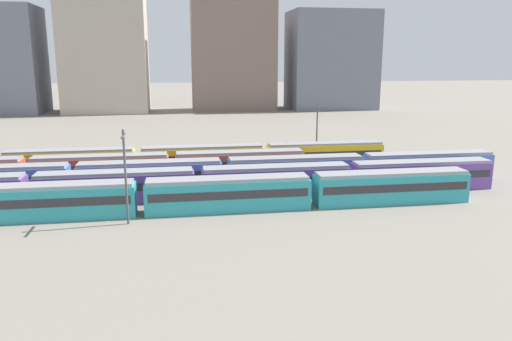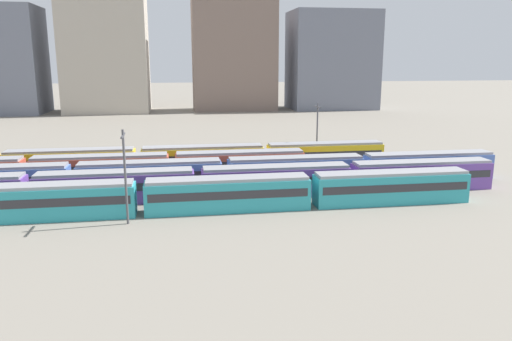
{
  "view_description": "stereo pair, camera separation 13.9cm",
  "coord_description": "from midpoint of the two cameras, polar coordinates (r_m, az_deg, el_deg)",
  "views": [
    {
      "loc": [
        24.29,
        -52.47,
        16.32
      ],
      "look_at": [
        34.44,
        10.4,
        2.04
      ],
      "focal_mm": 34.94,
      "sensor_mm": 36.0,
      "label": 1
    },
    {
      "loc": [
        24.43,
        -52.49,
        16.32
      ],
      "look_at": [
        34.44,
        10.4,
        2.04
      ],
      "focal_mm": 34.94,
      "sensor_mm": 36.0,
      "label": 2
    }
  ],
  "objects": [
    {
      "name": "train_track_0",
      "position": [
        54.58,
        -13.2,
        -3.02
      ],
      "size": [
        74.7,
        3.06,
        3.75
      ],
      "color": "teal",
      "rests_on": "ground_plane"
    },
    {
      "name": "train_track_1",
      "position": [
        59.5,
        -6.71,
        -1.47
      ],
      "size": [
        74.7,
        3.06,
        3.75
      ],
      "color": "#6B429E",
      "rests_on": "ground_plane"
    },
    {
      "name": "train_track_2",
      "position": [
        64.79,
        -3.67,
        -0.24
      ],
      "size": [
        74.7,
        3.06,
        3.75
      ],
      "color": "#4C70BC",
      "rests_on": "ground_plane"
    },
    {
      "name": "train_track_3",
      "position": [
        70.35,
        -17.37,
        0.23
      ],
      "size": [
        55.8,
        3.06,
        3.75
      ],
      "color": "#BC4C38",
      "rests_on": "ground_plane"
    },
    {
      "name": "train_track_4",
      "position": [
        74.91,
        -13.39,
        1.19
      ],
      "size": [
        74.7,
        3.06,
        3.75
      ],
      "color": "yellow",
      "rests_on": "ground_plane"
    },
    {
      "name": "catenary_pole_1",
      "position": [
        80.12,
        6.94,
        4.65
      ],
      "size": [
        0.24,
        3.2,
        9.56
      ],
      "color": "#4C4C51",
      "rests_on": "ground_plane"
    },
    {
      "name": "catenary_pole_2",
      "position": [
        50.96,
        -14.8,
        -0.21
      ],
      "size": [
        0.24,
        3.2,
        9.64
      ],
      "color": "#4C4C51",
      "rests_on": "ground_plane"
    },
    {
      "name": "distant_building_1",
      "position": [
        170.26,
        -26.02,
        11.26
      ],
      "size": [
        15.97,
        19.63,
        31.89
      ],
      "primitive_type": "cube",
      "color": "slate",
      "rests_on": "ground_plane"
    },
    {
      "name": "distant_building_2",
      "position": [
        165.05,
        -17.08,
        15.58
      ],
      "size": [
        25.26,
        20.15,
        52.64
      ],
      "primitive_type": "cube",
      "color": "#B2A899",
      "rests_on": "ground_plane"
    },
    {
      "name": "distant_building_3",
      "position": [
        164.51,
        -2.65,
        13.15
      ],
      "size": [
        26.48,
        14.33,
        35.68
      ],
      "primitive_type": "cube",
      "color": "#7A665B",
      "rests_on": "ground_plane"
    },
    {
      "name": "distant_building_4",
      "position": [
        171.38,
        8.56,
        12.34
      ],
      "size": [
        27.79,
        19.09,
        31.71
      ],
      "primitive_type": "cube",
      "color": "slate",
      "rests_on": "ground_plane"
    }
  ]
}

